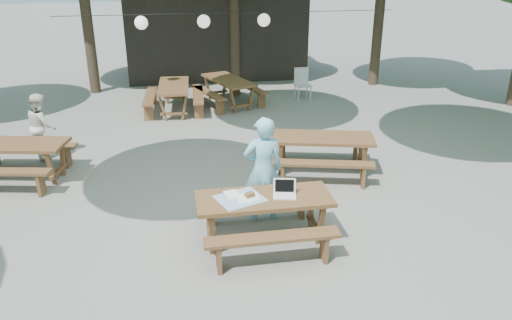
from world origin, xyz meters
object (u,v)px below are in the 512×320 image
Objects in this scene: picnic_table_nw at (15,161)px; plastic_chair at (303,90)px; second_person at (42,126)px; main_picnic_table at (264,219)px; woman at (263,169)px.

picnic_table_nw is 2.41× the size of plastic_chair.
second_person is at bearing -154.85° from plastic_chair.
second_person reaches higher than main_picnic_table.
picnic_table_nw is 1.55× the size of second_person.
second_person is at bearing 86.10° from picnic_table_nw.
woman reaches higher than main_picnic_table.
plastic_chair is at bearing -110.36° from woman.
second_person reaches higher than picnic_table_nw.
second_person is at bearing 133.90° from main_picnic_table.
picnic_table_nw is at bearing 144.92° from main_picnic_table.
picnic_table_nw is at bearing -149.01° from plastic_chair.
plastic_chair is at bearing 45.26° from picnic_table_nw.
woman is (4.40, -2.28, 0.48)m from picnic_table_nw.
woman is 5.33m from second_person.
main_picnic_table is at bearing -24.06° from picnic_table_nw.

